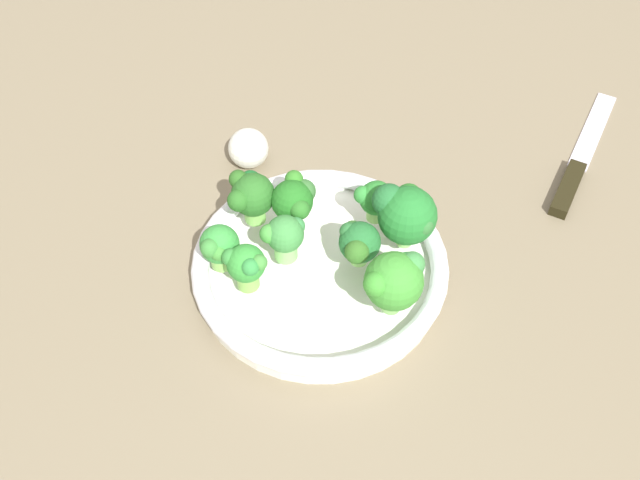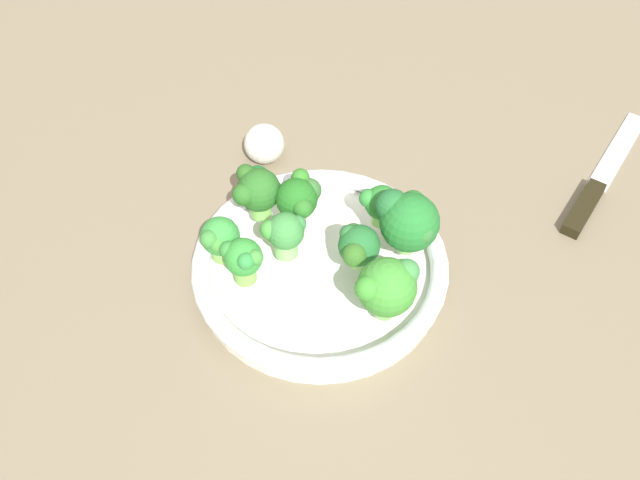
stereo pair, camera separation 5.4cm
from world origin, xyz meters
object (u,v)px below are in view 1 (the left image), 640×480
(broccoli_floret_6, at_px, (406,213))
(garlic_bulb, at_px, (248,148))
(bowl, at_px, (320,267))
(broccoli_floret_0, at_px, (395,280))
(broccoli_floret_4, at_px, (251,195))
(broccoli_floret_7, at_px, (246,265))
(broccoli_floret_2, at_px, (358,242))
(knife, at_px, (577,167))
(broccoli_floret_5, at_px, (377,199))
(broccoli_floret_1, at_px, (294,200))
(broccoli_floret_3, at_px, (284,236))
(broccoli_floret_8, at_px, (219,247))

(broccoli_floret_6, bearing_deg, garlic_bulb, -137.22)
(bowl, bearing_deg, broccoli_floret_0, 43.45)
(broccoli_floret_4, bearing_deg, broccoli_floret_7, -5.31)
(broccoli_floret_2, height_order, broccoli_floret_4, broccoli_floret_4)
(broccoli_floret_6, relative_size, knife, 0.33)
(broccoli_floret_0, relative_size, garlic_bulb, 1.45)
(bowl, relative_size, broccoli_floret_5, 5.45)
(broccoli_floret_1, xyz_separation_m, garlic_bulb, (-0.15, -0.05, -0.05))
(broccoli_floret_2, distance_m, broccoli_floret_6, 0.06)
(broccoli_floret_0, xyz_separation_m, broccoli_floret_3, (-0.08, -0.11, -0.01))
(bowl, xyz_separation_m, broccoli_floret_7, (0.03, -0.08, 0.05))
(broccoli_floret_1, relative_size, broccoli_floret_8, 1.16)
(broccoli_floret_1, relative_size, broccoli_floret_5, 1.22)
(broccoli_floret_3, relative_size, broccoli_floret_7, 1.01)
(broccoli_floret_8, bearing_deg, broccoli_floret_4, 150.72)
(broccoli_floret_6, bearing_deg, broccoli_floret_3, -86.37)
(broccoli_floret_0, bearing_deg, broccoli_floret_8, -112.07)
(broccoli_floret_3, xyz_separation_m, knife, (-0.14, 0.39, -0.07))
(broccoli_floret_6, distance_m, garlic_bulb, 0.26)
(broccoli_floret_1, height_order, broccoli_floret_4, same)
(broccoli_floret_8, bearing_deg, knife, 107.35)
(broccoli_floret_0, xyz_separation_m, broccoli_floret_7, (-0.04, -0.15, -0.01))
(broccoli_floret_3, bearing_deg, broccoli_floret_7, -48.91)
(bowl, bearing_deg, garlic_bulb, -159.45)
(broccoli_floret_3, xyz_separation_m, garlic_bulb, (-0.19, -0.04, -0.05))
(broccoli_floret_0, xyz_separation_m, garlic_bulb, (-0.27, -0.14, -0.06))
(broccoli_floret_5, bearing_deg, knife, 107.79)
(bowl, distance_m, broccoli_floret_1, 0.08)
(broccoli_floret_3, xyz_separation_m, broccoli_floret_5, (-0.05, 0.11, -0.00))
(broccoli_floret_3, relative_size, broccoli_floret_6, 0.75)
(broccoli_floret_8, bearing_deg, broccoli_floret_1, 121.76)
(bowl, height_order, broccoli_floret_2, broccoli_floret_2)
(broccoli_floret_0, relative_size, broccoli_floret_3, 1.30)
(broccoli_floret_2, distance_m, broccoli_floret_4, 0.14)
(bowl, distance_m, broccoli_floret_7, 0.10)
(broccoli_floret_2, bearing_deg, broccoli_floret_3, -101.71)
(broccoli_floret_3, bearing_deg, garlic_bulb, -169.40)
(broccoli_floret_5, height_order, broccoli_floret_7, broccoli_floret_7)
(broccoli_floret_0, bearing_deg, garlic_bulb, -152.07)
(broccoli_floret_0, height_order, knife, broccoli_floret_0)
(broccoli_floret_1, relative_size, knife, 0.28)
(broccoli_floret_6, distance_m, knife, 0.30)
(broccoli_floret_0, bearing_deg, broccoli_floret_4, -134.48)
(broccoli_floret_1, height_order, broccoli_floret_8, broccoli_floret_1)
(broccoli_floret_5, bearing_deg, bowl, -53.01)
(broccoli_floret_2, xyz_separation_m, broccoli_floret_4, (-0.08, -0.11, 0.01))
(broccoli_floret_5, relative_size, broccoli_floret_7, 0.92)
(broccoli_floret_0, xyz_separation_m, knife, (-0.22, 0.28, -0.08))
(broccoli_floret_2, height_order, broccoli_floret_5, broccoli_floret_2)
(broccoli_floret_0, relative_size, broccoli_floret_8, 1.36)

